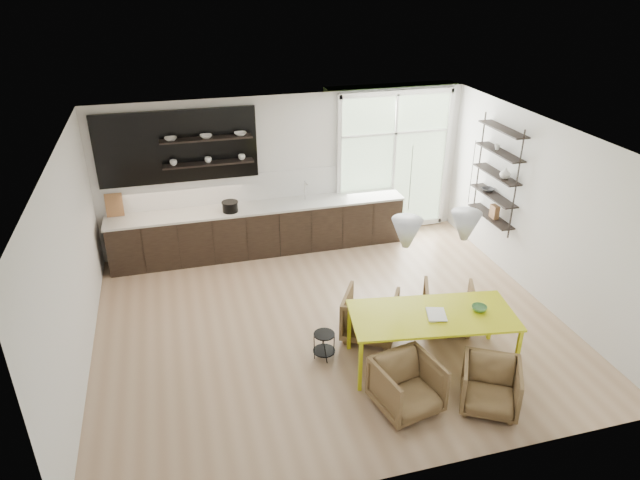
{
  "coord_description": "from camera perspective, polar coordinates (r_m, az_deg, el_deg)",
  "views": [
    {
      "loc": [
        -2.08,
        -7.06,
        5.06
      ],
      "look_at": [
        0.01,
        0.6,
        1.14
      ],
      "focal_mm": 32.0,
      "sensor_mm": 36.0,
      "label": 1
    }
  ],
  "objects": [
    {
      "name": "right_shelving",
      "position": [
        10.44,
        17.29,
        6.0
      ],
      "size": [
        0.26,
        1.22,
        1.9
      ],
      "color": "black",
      "rests_on": "ground"
    },
    {
      "name": "table_book",
      "position": [
        7.77,
        10.66,
        -7.34
      ],
      "size": [
        0.33,
        0.38,
        0.03
      ],
      "primitive_type": "imported",
      "rotation": [
        0.0,
        0.0,
        -0.29
      ],
      "color": "white",
      "rests_on": "dining_table"
    },
    {
      "name": "armchair_front_right",
      "position": [
        7.57,
        16.66,
        -13.83
      ],
      "size": [
        0.94,
        0.95,
        0.64
      ],
      "primitive_type": "imported",
      "rotation": [
        0.0,
        0.0,
        -0.52
      ],
      "color": "brown",
      "rests_on": "ground"
    },
    {
      "name": "dining_table",
      "position": [
        7.85,
        11.18,
        -7.63
      ],
      "size": [
        2.32,
        1.31,
        0.8
      ],
      "rotation": [
        0.0,
        0.0,
        -0.15
      ],
      "color": "#C7CC11",
      "rests_on": "ground"
    },
    {
      "name": "room",
      "position": [
        9.3,
        2.62,
        3.48
      ],
      "size": [
        7.02,
        6.01,
        2.91
      ],
      "color": "tan",
      "rests_on": "ground"
    },
    {
      "name": "armchair_front_left",
      "position": [
        7.32,
        8.69,
        -14.21
      ],
      "size": [
        0.87,
        0.89,
        0.69
      ],
      "primitive_type": "imported",
      "rotation": [
        0.0,
        0.0,
        0.21
      ],
      "color": "brown",
      "rests_on": "ground"
    },
    {
      "name": "kitchen_run",
      "position": [
        10.81,
        -6.5,
        1.71
      ],
      "size": [
        5.54,
        0.69,
        2.75
      ],
      "color": "black",
      "rests_on": "ground"
    },
    {
      "name": "armchair_back_right",
      "position": [
        8.89,
        12.69,
        -6.51
      ],
      "size": [
        0.96,
        0.97,
        0.68
      ],
      "primitive_type": "imported",
      "rotation": [
        0.0,
        0.0,
        2.75
      ],
      "color": "brown",
      "rests_on": "ground"
    },
    {
      "name": "table_bowl",
      "position": [
        8.03,
        15.64,
        -6.6
      ],
      "size": [
        0.27,
        0.27,
        0.06
      ],
      "primitive_type": "imported",
      "rotation": [
        0.0,
        0.0,
        -0.45
      ],
      "color": "#528E51",
      "rests_on": "dining_table"
    },
    {
      "name": "wire_stool",
      "position": [
        8.08,
        0.42,
        -10.18
      ],
      "size": [
        0.32,
        0.32,
        0.4
      ],
      "rotation": [
        0.0,
        0.0,
        -0.16
      ],
      "color": "black",
      "rests_on": "ground"
    },
    {
      "name": "armchair_back_left",
      "position": [
        8.5,
        5.03,
        -7.48
      ],
      "size": [
        1.04,
        1.05,
        0.71
      ],
      "primitive_type": "imported",
      "rotation": [
        0.0,
        0.0,
        2.62
      ],
      "color": "brown",
      "rests_on": "ground"
    }
  ]
}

